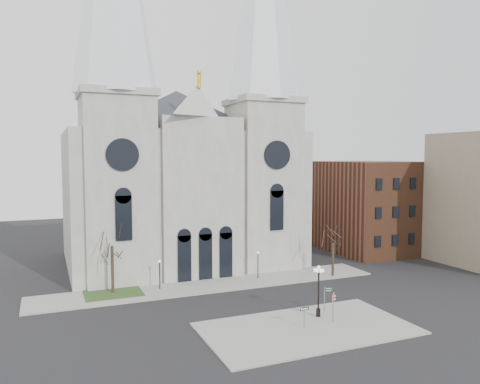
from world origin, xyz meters
name	(u,v)px	position (x,y,z in m)	size (l,w,h in m)	color
ground	(251,315)	(0.00, 0.00, 0.00)	(160.00, 160.00, 0.00)	black
sidewalk_near	(307,328)	(3.00, -5.00, 0.07)	(18.00, 10.00, 0.14)	gray
sidewalk_far	(212,285)	(0.00, 11.00, 0.07)	(40.00, 6.00, 0.14)	gray
grass_patch	(113,293)	(-11.00, 12.00, 0.09)	(6.00, 5.00, 0.18)	#2D431D
cathedral	(183,129)	(0.00, 22.86, 18.48)	(33.00, 26.66, 54.00)	gray
bg_building_brick	(366,205)	(30.00, 22.00, 7.00)	(14.00, 18.00, 14.00)	brown
tree_left	(112,243)	(-11.00, 12.00, 5.58)	(3.20, 3.20, 7.50)	black
tree_right	(333,241)	(15.00, 9.00, 4.47)	(3.20, 3.20, 6.00)	black
ped_lamp_left	(160,269)	(-6.00, 11.50, 2.33)	(0.32, 0.32, 3.26)	black
ped_lamp_right	(258,260)	(6.00, 11.50, 2.33)	(0.32, 0.32, 3.26)	black
stop_sign	(333,301)	(5.89, -4.60, 2.02)	(0.90, 0.35, 2.65)	slate
globe_lamp	(319,285)	(5.39, -2.96, 3.12)	(1.09, 1.09, 4.75)	black
one_way_sign	(304,313)	(2.80, -4.85, 1.43)	(0.82, 0.08, 1.87)	slate
street_name_sign	(325,297)	(6.79, -1.96, 1.53)	(0.72, 0.32, 2.36)	slate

